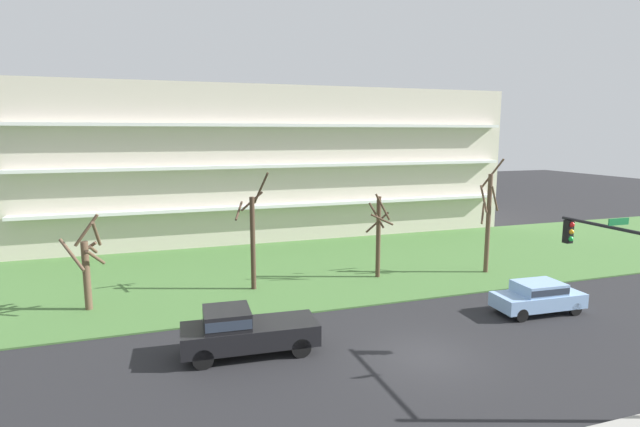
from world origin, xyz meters
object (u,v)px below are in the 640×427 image
Objects in this scene: tree_left at (253,236)px; tree_right at (488,219)px; pickup_black_center_left at (244,330)px; tree_center at (379,233)px; sedan_blue_near_left at (538,296)px; tree_far_left at (87,266)px.

tree_right is (14.61, -1.35, 0.42)m from tree_left.
tree_right is 18.11m from pickup_black_center_left.
tree_center is 9.55m from sedan_blue_near_left.
tree_right reaches higher than sedan_blue_near_left.
tree_far_left is 0.91× the size of tree_center.
tree_center is at bearing -137.24° from pickup_black_center_left.
tree_right is at bearing -5.28° from tree_left.
sedan_blue_near_left is at bearing -106.80° from tree_right.
tree_right is 1.62× the size of sedan_blue_near_left.
tree_far_left reaches higher than pickup_black_center_left.
tree_far_left reaches higher than sedan_blue_near_left.
tree_left reaches higher than tree_center.
tree_far_left is at bearing 178.40° from tree_right.
tree_right reaches higher than pickup_black_center_left.
tree_left is 0.92× the size of tree_right.
pickup_black_center_left reaches higher than sedan_blue_near_left.
sedan_blue_near_left is 0.81× the size of pickup_black_center_left.
sedan_blue_near_left is 14.56m from pickup_black_center_left.
tree_center reaches higher than sedan_blue_near_left.
tree_right is at bearing -154.52° from pickup_black_center_left.
tree_center is 7.09m from tree_right.
sedan_blue_near_left is at bearing -32.94° from tree_left.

